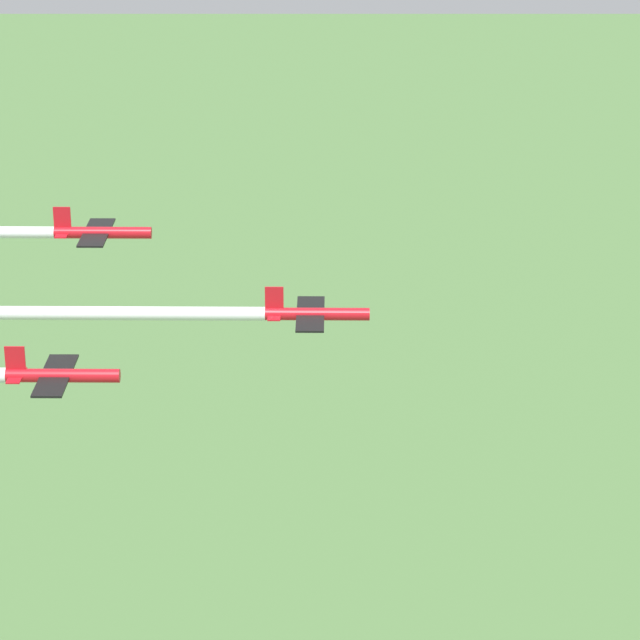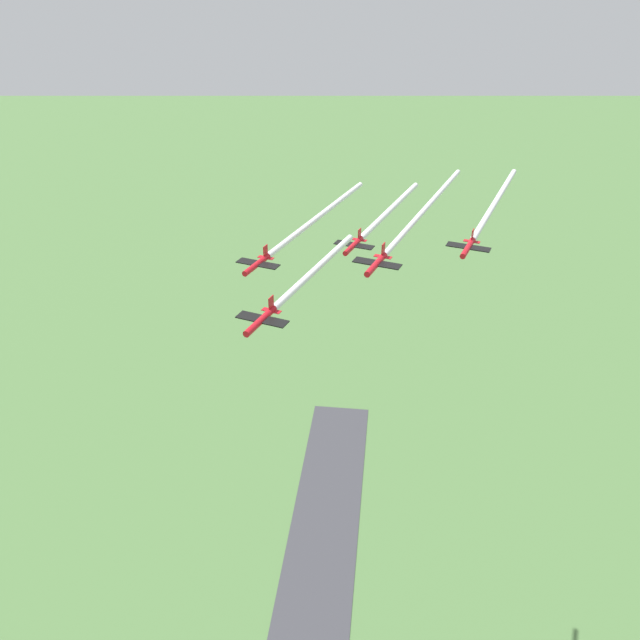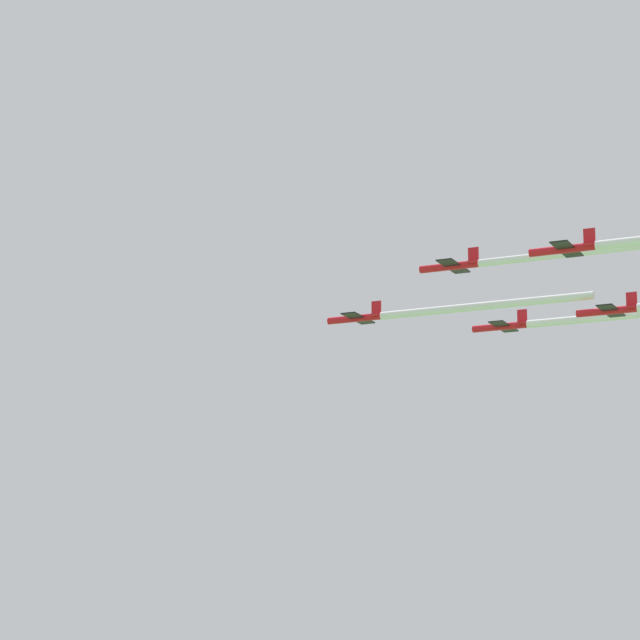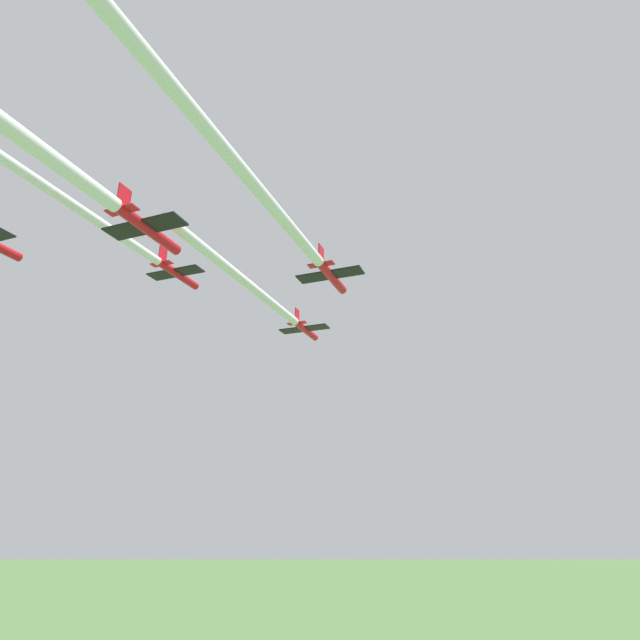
{
  "view_description": "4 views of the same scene",
  "coord_description": "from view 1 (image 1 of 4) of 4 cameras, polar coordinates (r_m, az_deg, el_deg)",
  "views": [
    {
      "loc": [
        -87.76,
        49.35,
        171.92
      ],
      "look_at": [
        2.13,
        -10.05,
        130.22
      ],
      "focal_mm": 85.0,
      "sensor_mm": 36.0,
      "label": 1
    },
    {
      "loc": [
        -2.82,
        -84.93,
        172.51
      ],
      "look_at": [
        9.2,
        -18.14,
        134.65
      ],
      "focal_mm": 35.0,
      "sensor_mm": 36.0,
      "label": 2
    },
    {
      "loc": [
        204.11,
        -48.95,
        84.76
      ],
      "look_at": [
        -5.3,
        -13.54,
        132.01
      ],
      "focal_mm": 85.0,
      "sensor_mm": 36.0,
      "label": 3
    },
    {
      "loc": [
        16.37,
        59.52,
        106.25
      ],
      "look_at": [
        -0.05,
        -10.64,
        132.73
      ],
      "focal_mm": 28.0,
      "sensor_mm": 36.0,
      "label": 4
    }
  ],
  "objects": [
    {
      "name": "smoke_trail_0",
      "position": [
        117.21,
        -9.39,
        0.25
      ],
      "size": [
        17.58,
        25.35,
        1.07
      ],
      "rotation": [
        0.0,
        0.0,
        2.55
      ],
      "color": "white"
    },
    {
      "name": "jet_2",
      "position": [
        107.79,
        -9.82,
        -2.06
      ],
      "size": [
        7.36,
        7.5,
        2.68
      ],
      "rotation": [
        0.0,
        0.0,
        2.55
      ],
      "color": "red"
    },
    {
      "name": "jet_0",
      "position": [
        115.46,
        -0.26,
        0.24
      ],
      "size": [
        7.36,
        7.5,
        2.68
      ],
      "rotation": [
        0.0,
        0.0,
        2.55
      ],
      "color": "red"
    },
    {
      "name": "jet_1",
      "position": [
        125.77,
        -8.32,
        3.29
      ],
      "size": [
        7.36,
        7.5,
        2.68
      ],
      "rotation": [
        0.0,
        0.0,
        2.55
      ],
      "color": "red"
    }
  ]
}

